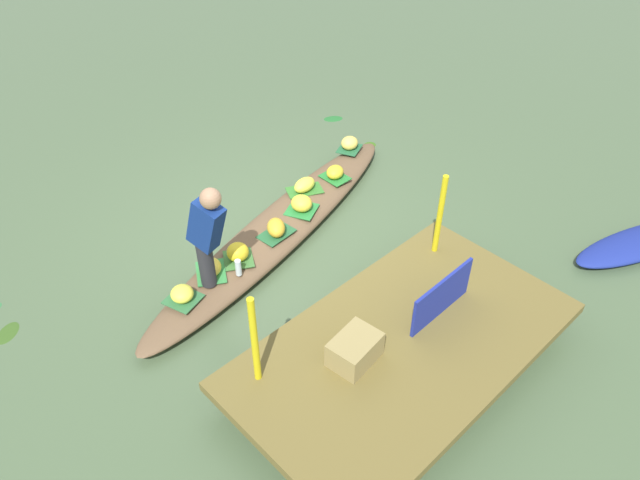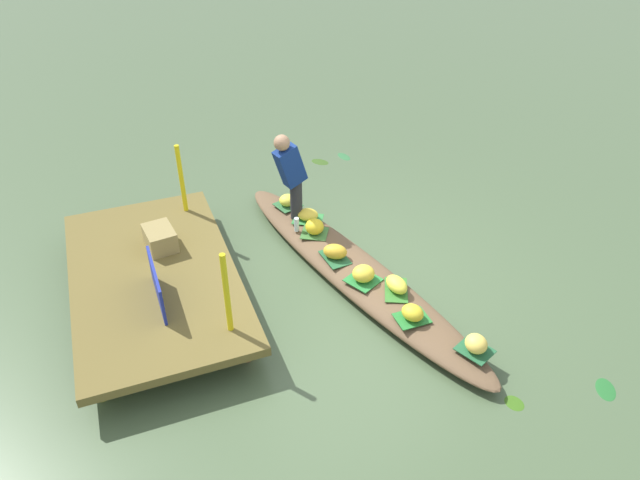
# 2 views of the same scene
# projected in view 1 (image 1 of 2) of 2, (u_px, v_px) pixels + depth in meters

# --- Properties ---
(canal_water) EXTENTS (40.00, 40.00, 0.00)m
(canal_water) POSITION_uv_depth(u_px,v_px,m) (280.00, 236.00, 7.13)
(canal_water) COLOR #495F3F
(canal_water) RESTS_ON ground
(dock_platform) EXTENTS (3.20, 1.80, 0.38)m
(dock_platform) POSITION_uv_depth(u_px,v_px,m) (404.00, 345.00, 5.42)
(dock_platform) COLOR brown
(dock_platform) RESTS_ON ground
(vendor_boat) EXTENTS (4.61, 1.79, 0.22)m
(vendor_boat) POSITION_uv_depth(u_px,v_px,m) (279.00, 228.00, 7.06)
(vendor_boat) COLOR brown
(vendor_boat) RESTS_ON ground
(leaf_mat_0) EXTENTS (0.42, 0.39, 0.01)m
(leaf_mat_0) POSITION_uv_depth(u_px,v_px,m) (349.00, 149.00, 8.23)
(leaf_mat_0) COLOR #235F38
(leaf_mat_0) RESTS_ON vendor_boat
(banana_bunch_0) EXTENTS (0.25, 0.23, 0.18)m
(banana_bunch_0) POSITION_uv_depth(u_px,v_px,m) (350.00, 143.00, 8.18)
(banana_bunch_0) COLOR #F9D457
(banana_bunch_0) RESTS_ON vendor_boat
(leaf_mat_1) EXTENTS (0.46, 0.45, 0.01)m
(leaf_mat_1) POSITION_uv_depth(u_px,v_px,m) (302.00, 210.00, 7.15)
(leaf_mat_1) COLOR #297F38
(leaf_mat_1) RESTS_ON vendor_boat
(banana_bunch_1) EXTENTS (0.27, 0.28, 0.19)m
(banana_bunch_1) POSITION_uv_depth(u_px,v_px,m) (301.00, 203.00, 7.09)
(banana_bunch_1) COLOR yellow
(banana_bunch_1) RESTS_ON vendor_boat
(leaf_mat_2) EXTENTS (0.39, 0.40, 0.01)m
(leaf_mat_2) POSITION_uv_depth(u_px,v_px,m) (183.00, 299.00, 6.00)
(leaf_mat_2) COLOR #30693A
(leaf_mat_2) RESTS_ON vendor_boat
(banana_bunch_2) EXTENTS (0.29, 0.30, 0.15)m
(banana_bunch_2) POSITION_uv_depth(u_px,v_px,m) (182.00, 294.00, 5.95)
(banana_bunch_2) COLOR #EDE645
(banana_bunch_2) RESTS_ON vendor_boat
(leaf_mat_3) EXTENTS (0.51, 0.42, 0.01)m
(leaf_mat_3) POSITION_uv_depth(u_px,v_px,m) (305.00, 190.00, 7.46)
(leaf_mat_3) COLOR #35762C
(leaf_mat_3) RESTS_ON vendor_boat
(banana_bunch_3) EXTENTS (0.33, 0.23, 0.16)m
(banana_bunch_3) POSITION_uv_depth(u_px,v_px,m) (304.00, 185.00, 7.41)
(banana_bunch_3) COLOR #F0E744
(banana_bunch_3) RESTS_ON vendor_boat
(leaf_mat_4) EXTENTS (0.43, 0.44, 0.01)m
(leaf_mat_4) POSITION_uv_depth(u_px,v_px,m) (238.00, 259.00, 6.47)
(leaf_mat_4) COLOR #3C7033
(leaf_mat_4) RESTS_ON vendor_boat
(banana_bunch_4) EXTENTS (0.33, 0.33, 0.20)m
(banana_bunch_4) POSITION_uv_depth(u_px,v_px,m) (238.00, 252.00, 6.40)
(banana_bunch_4) COLOR yellow
(banana_bunch_4) RESTS_ON vendor_boat
(leaf_mat_5) EXTENTS (0.28, 0.35, 0.01)m
(leaf_mat_5) POSITION_uv_depth(u_px,v_px,m) (335.00, 177.00, 7.69)
(leaf_mat_5) COLOR #277A31
(leaf_mat_5) RESTS_ON vendor_boat
(banana_bunch_5) EXTENTS (0.31, 0.28, 0.16)m
(banana_bunch_5) POSITION_uv_depth(u_px,v_px,m) (335.00, 172.00, 7.64)
(banana_bunch_5) COLOR gold
(banana_bunch_5) RESTS_ON vendor_boat
(leaf_mat_6) EXTENTS (0.43, 0.30, 0.01)m
(leaf_mat_6) POSITION_uv_depth(u_px,v_px,m) (276.00, 234.00, 6.80)
(leaf_mat_6) COLOR #255E34
(leaf_mat_6) RESTS_ON vendor_boat
(banana_bunch_6) EXTENTS (0.33, 0.35, 0.18)m
(banana_bunch_6) POSITION_uv_depth(u_px,v_px,m) (276.00, 228.00, 6.74)
(banana_bunch_6) COLOR gold
(banana_bunch_6) RESTS_ON vendor_boat
(leaf_mat_7) EXTENTS (0.46, 0.49, 0.01)m
(leaf_mat_7) POSITION_uv_depth(u_px,v_px,m) (211.00, 272.00, 6.30)
(leaf_mat_7) COLOR #32823E
(leaf_mat_7) RESTS_ON vendor_boat
(banana_bunch_7) EXTENTS (0.35, 0.36, 0.14)m
(banana_bunch_7) POSITION_uv_depth(u_px,v_px,m) (210.00, 267.00, 6.26)
(banana_bunch_7) COLOR yellow
(banana_bunch_7) RESTS_ON vendor_boat
(vendor_person) EXTENTS (0.28, 0.45, 1.24)m
(vendor_person) POSITION_uv_depth(u_px,v_px,m) (207.00, 232.00, 5.71)
(vendor_person) COLOR #28282D
(vendor_person) RESTS_ON vendor_boat
(water_bottle) EXTENTS (0.06, 0.06, 0.19)m
(water_bottle) POSITION_uv_depth(u_px,v_px,m) (238.00, 268.00, 6.23)
(water_bottle) COLOR silver
(water_bottle) RESTS_ON vendor_boat
(market_banner) EXTENTS (0.83, 0.04, 0.44)m
(market_banner) POSITION_uv_depth(u_px,v_px,m) (442.00, 297.00, 5.51)
(market_banner) COLOR navy
(market_banner) RESTS_ON dock_platform
(railing_post_west) EXTENTS (0.06, 0.06, 0.93)m
(railing_post_west) POSITION_uv_depth(u_px,v_px,m) (440.00, 215.00, 6.06)
(railing_post_west) COLOR yellow
(railing_post_west) RESTS_ON dock_platform
(railing_post_east) EXTENTS (0.06, 0.06, 0.93)m
(railing_post_east) POSITION_uv_depth(u_px,v_px,m) (254.00, 341.00, 4.78)
(railing_post_east) COLOR yellow
(railing_post_east) RESTS_ON dock_platform
(produce_crate) EXTENTS (0.48, 0.37, 0.26)m
(produce_crate) POSITION_uv_depth(u_px,v_px,m) (355.00, 350.00, 5.14)
(produce_crate) COLOR #95824D
(produce_crate) RESTS_ON dock_platform
(drifting_plant_0) EXTENTS (0.35, 0.32, 0.01)m
(drifting_plant_0) POSITION_uv_depth(u_px,v_px,m) (333.00, 119.00, 9.36)
(drifting_plant_0) COLOR #23672B
(drifting_plant_0) RESTS_ON ground
(drifting_plant_1) EXTENTS (0.23, 0.21, 0.01)m
(drifting_plant_1) POSITION_uv_depth(u_px,v_px,m) (370.00, 145.00, 8.74)
(drifting_plant_1) COLOR #386619
(drifting_plant_1) RESTS_ON ground
(drifting_plant_2) EXTENTS (0.35, 0.33, 0.01)m
(drifting_plant_2) POSITION_uv_depth(u_px,v_px,m) (8.00, 333.00, 5.95)
(drifting_plant_2) COLOR #35561D
(drifting_plant_2) RESTS_ON ground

